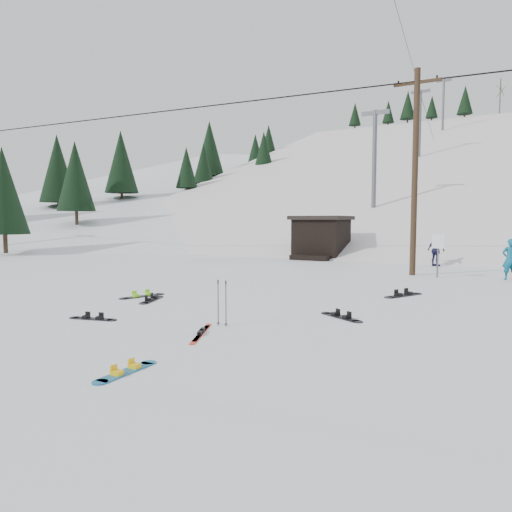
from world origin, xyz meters
The scene contains 21 objects.
ground centered at (0.00, 0.00, 0.00)m, with size 200.00×200.00×0.00m, color white.
ski_slope centered at (0.00, 55.00, -12.00)m, with size 60.00×75.00×45.00m, color silver.
ridge_left centered at (-36.00, 48.00, -11.00)m, with size 34.00×85.00×38.00m, color white.
treeline_left centered at (-34.00, 40.00, 0.00)m, with size 20.00×64.00×10.00m, color black, non-canonical shape.
treeline_crest centered at (0.00, 86.00, 0.00)m, with size 50.00×6.00×10.00m, color black, non-canonical shape.
utility_pole centered at (2.00, 14.00, 4.68)m, with size 2.00×0.26×9.00m.
trail_sign centered at (3.10, 13.58, 1.27)m, with size 0.50×0.09×1.85m.
lift_hut centered at (-5.00, 20.94, 1.36)m, with size 3.40×4.10×2.75m.
lift_tower_near centered at (-4.00, 30.00, 7.86)m, with size 2.20×0.36×8.00m.
lift_tower_mid centered at (-4.00, 50.00, 14.36)m, with size 2.20×0.36×8.00m.
lift_tower_far centered at (-4.00, 70.00, 20.86)m, with size 2.20×0.36×8.00m.
hero_snowboard centered at (0.50, -1.92, 0.02)m, with size 0.25×1.30×0.09m.
hero_skis centered at (0.07, 0.70, 0.03)m, with size 0.81×1.65×0.09m.
ski_poles centered at (0.04, 1.56, 0.54)m, with size 0.29×0.08×1.06m.
board_scatter_a centered at (-3.12, 0.59, 0.02)m, with size 1.27×0.50×0.09m.
board_scatter_b centered at (-3.70, 3.34, 0.03)m, with size 0.68×1.41×0.10m.
board_scatter_c centered at (-4.42, 3.70, 0.03)m, with size 0.68×1.52×0.11m.
board_scatter_d centered at (2.15, 3.73, 0.03)m, with size 1.27×0.86×0.10m.
board_scatter_f centered at (2.83, 7.92, 0.03)m, with size 0.94×1.56×0.12m.
skier_teal centered at (5.79, 14.17, 0.85)m, with size 0.62×0.41×1.69m, color #0C5978.
skier_navy centered at (2.34, 18.76, 0.86)m, with size 1.00×0.42×1.71m, color #1D1A41.
Camera 1 is at (5.75, -7.09, 2.40)m, focal length 32.00 mm.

